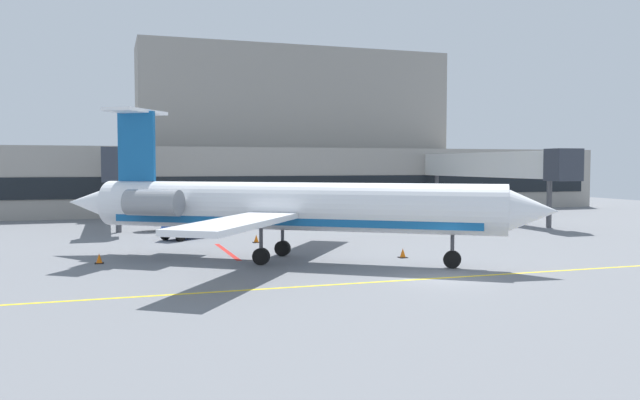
# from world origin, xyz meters

# --- Properties ---
(ground) EXTENTS (120.00, 120.00, 0.11)m
(ground) POSITION_xyz_m (-0.00, 0.00, -0.05)
(ground) COLOR slate
(terminal_building) EXTENTS (71.81, 14.09, 19.09)m
(terminal_building) POSITION_xyz_m (7.11, 47.54, 7.16)
(terminal_building) COLOR gray
(terminal_building) RESTS_ON ground
(jet_bridge_west) EXTENTS (2.40, 16.60, 6.64)m
(jet_bridge_west) POSITION_xyz_m (-13.99, 31.00, 5.24)
(jet_bridge_west) COLOR silver
(jet_bridge_west) RESTS_ON ground
(jet_bridge_east) EXTENTS (2.40, 23.83, 6.61)m
(jet_bridge_east) POSITION_xyz_m (20.60, 27.32, 5.24)
(jet_bridge_east) COLOR silver
(jet_bridge_east) RESTS_ON ground
(regional_jet) EXTENTS (24.60, 19.88, 8.52)m
(regional_jet) POSITION_xyz_m (-5.54, 7.67, 3.01)
(regional_jet) COLOR white
(regional_jet) RESTS_ON ground
(baggage_tug) EXTENTS (3.20, 2.74, 2.07)m
(baggage_tug) POSITION_xyz_m (18.52, 22.36, 0.93)
(baggage_tug) COLOR #19389E
(baggage_tug) RESTS_ON ground
(pushback_tractor) EXTENTS (3.52, 3.28, 1.80)m
(pushback_tractor) POSITION_xyz_m (-9.83, 19.74, 0.83)
(pushback_tractor) COLOR #1E4CB2
(pushback_tractor) RESTS_ON ground
(belt_loader) EXTENTS (3.94, 2.21, 2.12)m
(belt_loader) POSITION_xyz_m (10.58, 22.67, 0.97)
(belt_loader) COLOR #E5B20C
(belt_loader) RESTS_ON ground
(fuel_tank) EXTENTS (7.13, 2.54, 2.70)m
(fuel_tank) POSITION_xyz_m (-8.88, 26.64, 1.50)
(fuel_tank) COLOR white
(fuel_tank) RESTS_ON ground
(safety_cone_alpha) EXTENTS (0.47, 0.47, 0.55)m
(safety_cone_alpha) POSITION_xyz_m (-15.23, 9.81, 0.25)
(safety_cone_alpha) COLOR orange
(safety_cone_alpha) RESTS_ON ground
(safety_cone_bravo) EXTENTS (0.47, 0.47, 0.55)m
(safety_cone_bravo) POSITION_xyz_m (1.22, 6.67, 0.25)
(safety_cone_bravo) COLOR orange
(safety_cone_bravo) RESTS_ON ground
(safety_cone_charlie) EXTENTS (0.47, 0.47, 0.55)m
(safety_cone_charlie) POSITION_xyz_m (-5.18, 16.25, 0.25)
(safety_cone_charlie) COLOR orange
(safety_cone_charlie) RESTS_ON ground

